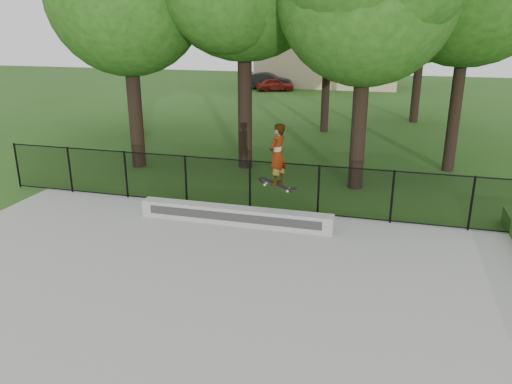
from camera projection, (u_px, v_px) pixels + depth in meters
The scene contains 9 objects.
ground at pixel (163, 319), 9.32m from camera, with size 100.00×100.00×0.00m, color #274B15.
concrete_slab at pixel (163, 318), 9.31m from camera, with size 14.00×12.00×0.06m, color #9C9C97.
grind_ledge at pixel (235, 215), 13.54m from camera, with size 5.35×0.40×0.48m, color #A6A7A2.
car_a at pixel (275, 85), 40.94m from camera, with size 1.25×3.08×1.06m, color maroon.
car_b at pixel (267, 81), 42.16m from camera, with size 1.44×3.73×1.36m, color black.
car_c at pixel (332, 83), 42.29m from camera, with size 1.45×3.27×1.03m, color #A6ABBC.
skater_airborne at pixel (277, 156), 12.67m from camera, with size 0.80×0.67×1.80m.
chainlink_fence at pixel (250, 185), 14.46m from camera, with size 16.06×0.06×1.50m.
distant_building at pixel (328, 61), 43.86m from camera, with size 12.40×6.40×4.30m.
Camera 1 is at (3.80, -7.33, 5.23)m, focal length 35.00 mm.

